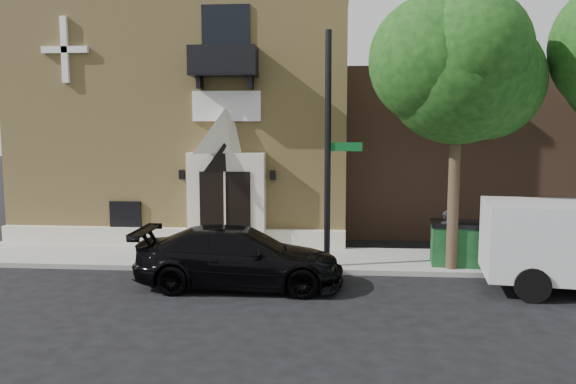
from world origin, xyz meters
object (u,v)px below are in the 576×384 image
object	(u,v)px
pedestrian_near	(446,238)
dumpster	(465,243)
fire_hydrant	(495,256)
street_sign	(328,150)
black_sedan	(240,257)

from	to	relation	value
pedestrian_near	dumpster	bearing A→B (deg)	177.09
dumpster	pedestrian_near	size ratio (longest dim) A/B	1.24
fire_hydrant	pedestrian_near	bearing A→B (deg)	167.21
street_sign	fire_hydrant	size ratio (longest dim) A/B	8.56
street_sign	fire_hydrant	world-z (taller)	street_sign
black_sedan	fire_hydrant	xyz separation A→B (m)	(7.09, 1.76, -0.25)
street_sign	dumpster	xyz separation A→B (m)	(4.04, 0.48, -2.76)
street_sign	pedestrian_near	size ratio (longest dim) A/B	4.07
pedestrian_near	black_sedan	bearing A→B (deg)	-4.98
fire_hydrant	pedestrian_near	distance (m)	1.45
street_sign	dumpster	bearing A→B (deg)	11.07
fire_hydrant	pedestrian_near	world-z (taller)	pedestrian_near
street_sign	black_sedan	bearing A→B (deg)	-137.20
street_sign	pedestrian_near	distance (m)	4.31
black_sedan	pedestrian_near	world-z (taller)	pedestrian_near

